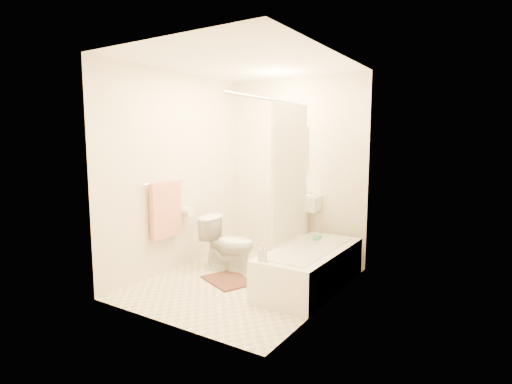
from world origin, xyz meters
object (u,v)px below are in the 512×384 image
Objects in this scene: bathtub at (310,267)px; soap_bottle at (262,252)px; toilet at (229,244)px; bath_mat at (229,280)px; sink at (301,226)px.

soap_bottle is (-0.22, -0.64, 0.30)m from bathtub.
soap_bottle is at bearing -132.91° from toilet.
toilet is 0.51m from bath_mat.
toilet is 1.09m from bathtub.
bath_mat is (0.23, -0.32, -0.32)m from toilet.
soap_bottle is at bearing -85.57° from sink.
toilet is at bearing 125.59° from bath_mat.
soap_bottle is (0.27, -1.40, 0.03)m from sink.
soap_bottle is at bearing -24.59° from bath_mat.
toilet reaches higher than soap_bottle.
bath_mat is at bearing -157.56° from bathtub.
sink reaches higher than soap_bottle.
bathtub is at bearing 22.44° from bath_mat.
sink is at bearing 71.88° from bath_mat.
toilet is at bearing -133.14° from sink.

